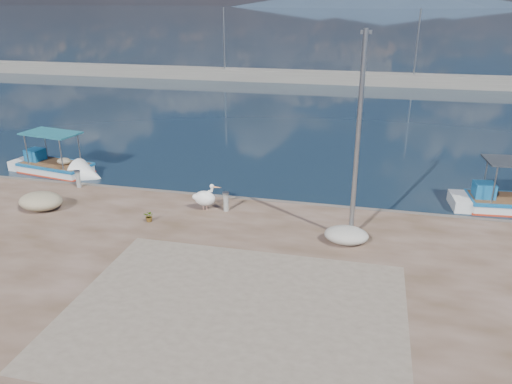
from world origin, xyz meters
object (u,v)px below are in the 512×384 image
(boat_left, at_px, (55,169))
(bollard_near, at_px, (226,201))
(pelican, at_px, (205,198))
(lamp_post, at_px, (357,147))

(boat_left, height_order, bollard_near, boat_left)
(boat_left, distance_m, bollard_near, 11.05)
(pelican, bearing_deg, bollard_near, -0.32)
(pelican, relative_size, bollard_near, 1.47)
(boat_left, height_order, pelican, boat_left)
(boat_left, xyz_separation_m, bollard_near, (10.30, -3.94, 0.74))
(boat_left, distance_m, pelican, 10.33)
(pelican, height_order, lamp_post, lamp_post)
(pelican, bearing_deg, boat_left, 149.41)
(pelican, relative_size, lamp_post, 0.16)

